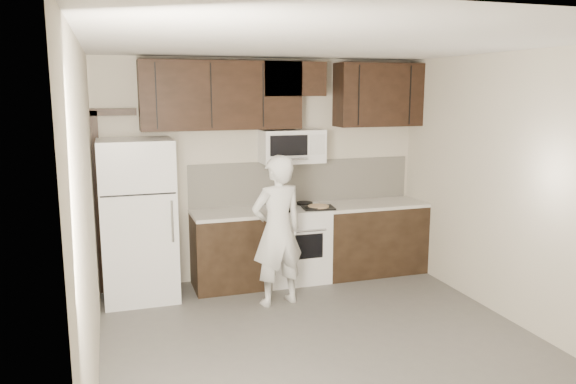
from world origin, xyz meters
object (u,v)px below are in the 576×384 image
microwave (292,146)px  person (277,231)px  stove (295,243)px  refrigerator (138,220)px

microwave → person: 1.24m
stove → person: size_ratio=0.57×
stove → microwave: microwave is taller
stove → refrigerator: (-1.85, -0.05, 0.44)m
person → refrigerator: bearing=-35.7°
stove → refrigerator: size_ratio=0.52×
person → microwave: bearing=-129.1°
refrigerator → person: 1.56m
microwave → stove: bearing=-89.9°
microwave → refrigerator: bearing=-174.9°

